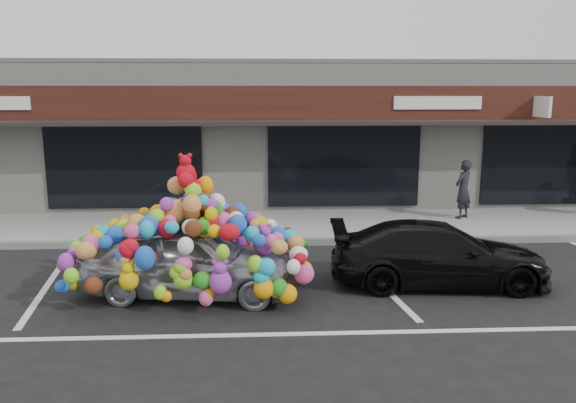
{
  "coord_description": "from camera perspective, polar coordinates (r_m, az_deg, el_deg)",
  "views": [
    {
      "loc": [
        0.71,
        -9.87,
        3.44
      ],
      "look_at": [
        1.26,
        1.4,
        1.23
      ],
      "focal_mm": 35.0,
      "sensor_mm": 36.0,
      "label": 1
    }
  ],
  "objects": [
    {
      "name": "ground",
      "position": [
        10.47,
        -6.57,
        -8.17
      ],
      "size": [
        90.0,
        90.0,
        0.0
      ],
      "primitive_type": "plane",
      "color": "black",
      "rests_on": "ground"
    },
    {
      "name": "shop_building",
      "position": [
        18.37,
        -5.01,
        7.05
      ],
      "size": [
        24.0,
        7.2,
        4.31
      ],
      "color": "beige",
      "rests_on": "ground"
    },
    {
      "name": "sidewalk",
      "position": [
        14.29,
        -5.55,
        -2.59
      ],
      "size": [
        26.0,
        3.0,
        0.15
      ],
      "primitive_type": "cube",
      "color": "#989892",
      "rests_on": "ground"
    },
    {
      "name": "kerb",
      "position": [
        12.84,
        -5.86,
        -4.18
      ],
      "size": [
        26.0,
        0.18,
        0.16
      ],
      "primitive_type": "cube",
      "color": "slate",
      "rests_on": "ground"
    },
    {
      "name": "parking_stripe_left",
      "position": [
        11.33,
        -23.01,
        -7.48
      ],
      "size": [
        0.73,
        4.37,
        0.01
      ],
      "primitive_type": "cube",
      "rotation": [
        0.0,
        0.0,
        0.14
      ],
      "color": "silver",
      "rests_on": "ground"
    },
    {
      "name": "parking_stripe_mid",
      "position": [
        10.84,
        8.56,
        -7.53
      ],
      "size": [
        0.73,
        4.37,
        0.01
      ],
      "primitive_type": "cube",
      "rotation": [
        0.0,
        0.0,
        0.14
      ],
      "color": "silver",
      "rests_on": "ground"
    },
    {
      "name": "lane_line",
      "position": [
        8.41,
        6.46,
        -13.11
      ],
      "size": [
        14.0,
        0.12,
        0.01
      ],
      "primitive_type": "cube",
      "color": "silver",
      "rests_on": "ground"
    },
    {
      "name": "toy_car",
      "position": [
        9.74,
        -9.91,
        -4.92
      ],
      "size": [
        2.71,
        4.15,
        2.31
      ],
      "rotation": [
        0.0,
        0.0,
        1.44
      ],
      "color": "#979CA1",
      "rests_on": "ground"
    },
    {
      "name": "black_sedan",
      "position": [
        10.53,
        15.06,
        -5.16
      ],
      "size": [
        1.85,
        3.99,
        1.13
      ],
      "primitive_type": "imported",
      "rotation": [
        0.0,
        0.0,
        1.5
      ],
      "color": "black",
      "rests_on": "ground"
    },
    {
      "name": "pedestrian_a",
      "position": [
        15.45,
        17.37,
        1.19
      ],
      "size": [
        0.67,
        0.65,
        1.54
      ],
      "primitive_type": "imported",
      "rotation": [
        0.0,
        0.0,
        3.85
      ],
      "color": "#222227",
      "rests_on": "sidewalk"
    }
  ]
}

